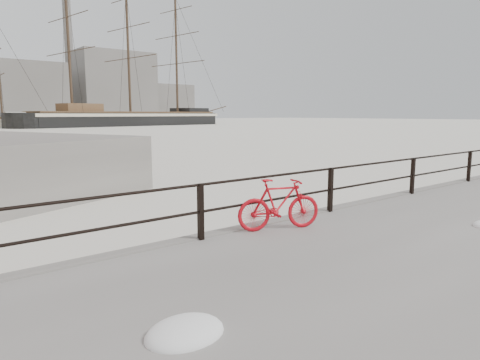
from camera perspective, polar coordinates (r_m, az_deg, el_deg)
ground at (r=10.12m, az=11.15°, el=-5.92°), size 400.00×400.00×0.00m
guardrail at (r=9.84m, az=11.97°, el=-1.29°), size 28.00×0.10×1.00m
bicycle at (r=8.16m, az=5.25°, el=-3.23°), size 1.62×0.83×0.99m
snow_mounds at (r=11.24m, az=29.39°, el=-2.84°), size 22.65×4.26×0.31m
barque_black at (r=96.59m, az=-14.32°, el=7.03°), size 60.19×28.10×32.90m
industrial_west at (r=148.97m, az=-28.57°, el=10.25°), size 32.00×18.00×18.00m
industrial_mid at (r=163.95m, az=-16.63°, el=11.76°), size 26.00×20.00×24.00m
industrial_east at (r=178.19m, az=-10.23°, el=10.11°), size 20.00×16.00×14.00m
smokestack at (r=165.08m, az=-21.80°, el=14.97°), size 2.80×2.80×44.00m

